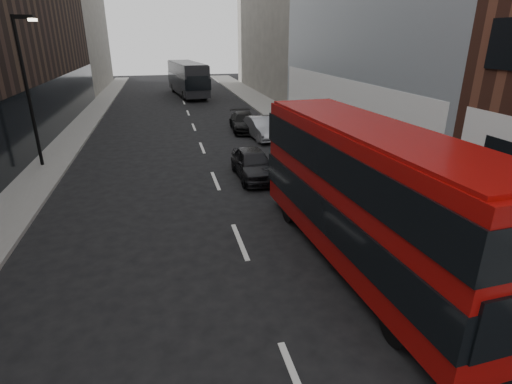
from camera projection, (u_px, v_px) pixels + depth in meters
sidewalk_right at (295, 124)px, 29.97m from camera, size 3.00×80.00×0.15m
sidewalk_left at (75, 135)px, 26.72m from camera, size 2.00×80.00×0.15m
building_victorian at (278, 3)px, 44.53m from camera, size 6.50×24.00×21.00m
building_left_mid at (19, 25)px, 28.00m from camera, size 5.00×24.00×14.00m
building_left_far at (77, 34)px, 48.14m from camera, size 5.00×20.00×13.00m
street_lamp at (28, 83)px, 18.82m from camera, size 1.06×0.22×7.00m
red_bus at (366, 191)px, 10.99m from camera, size 2.99×10.19×4.07m
grey_bus at (187, 78)px, 44.11m from camera, size 3.95×11.33×3.60m
car_a at (253, 163)px, 18.66m from camera, size 1.67×4.07×1.38m
car_b at (262, 128)px, 25.89m from camera, size 1.87×4.31×1.38m
car_c at (244, 122)px, 27.99m from camera, size 2.00×4.38×1.24m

